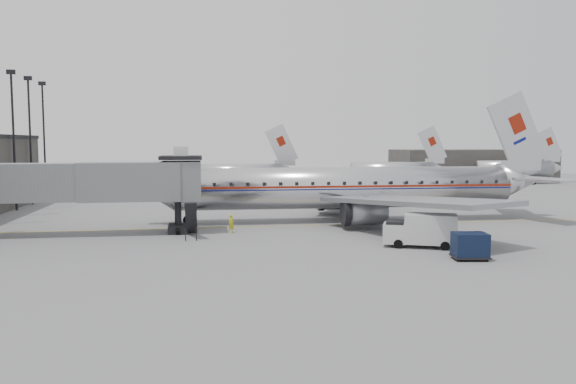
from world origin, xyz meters
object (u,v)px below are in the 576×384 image
Objects in this scene: service_van at (421,230)px; ramp_worker at (231,224)px; baggage_cart_navy at (470,245)px; airliner at (352,188)px.

ramp_worker is (-13.03, 8.43, -0.49)m from service_van.
airliner is at bearing 106.60° from baggage_cart_navy.
service_van is (1.27, -13.92, -1.90)m from airliner.
service_van is 4.81m from baggage_cart_navy.
service_van is 3.55× the size of ramp_worker.
baggage_cart_navy is 19.45m from ramp_worker.
ramp_worker is at bearing -154.01° from airliner.
airliner is 16.48× the size of baggage_cart_navy.
baggage_cart_navy is (1.44, -4.57, -0.34)m from service_van.
service_van reaches higher than ramp_worker.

